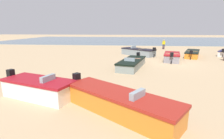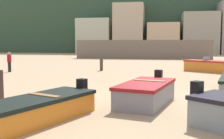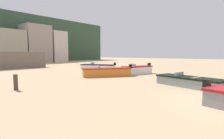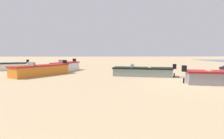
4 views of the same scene
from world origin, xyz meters
The scene contains 6 objects.
ground_plane centered at (0.00, 0.00, 0.00)m, with size 160.00×160.00×0.00m, color tan.
boat_grey_0 centered at (-0.30, -1.17, 0.44)m, with size 2.40×3.90×1.17m.
boat_grey_2 centered at (4.08, 2.58, 0.38)m, with size 2.84×5.29×1.06m.
boat_white_3 centered at (8.91, 10.05, 0.49)m, with size 4.14×2.62×1.28m.
boat_orange_4 centered at (4.76, 11.35, 0.48)m, with size 5.12×4.22×1.25m.
boat_white_8 centered at (9.57, 17.33, 0.44)m, with size 3.18×5.51×1.18m.
Camera 4 is at (-12.11, 5.77, 2.02)m, focal length 30.84 mm.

